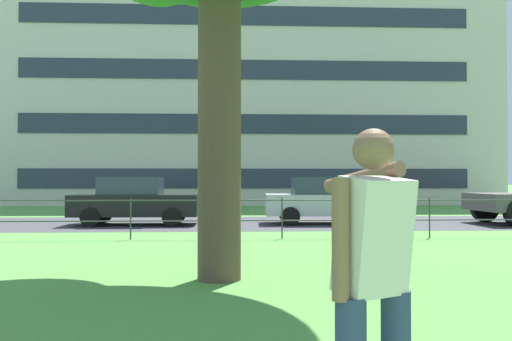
% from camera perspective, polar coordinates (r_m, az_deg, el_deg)
% --- Properties ---
extents(street_strip, '(80.00, 6.03, 0.01)m').
position_cam_1_polar(street_strip, '(18.39, 7.10, -5.51)').
color(street_strip, '#424247').
rests_on(street_strip, ground).
extents(park_fence, '(33.35, 0.04, 1.00)m').
position_cam_1_polar(park_fence, '(13.59, 10.60, -4.30)').
color(park_fence, '#333833').
rests_on(park_fence, ground).
extents(person_thrower, '(0.47, 0.88, 1.73)m').
position_cam_1_polar(person_thrower, '(2.95, 12.19, -11.22)').
color(person_thrower, navy).
rests_on(person_thrower, ground).
extents(car_black_center, '(4.00, 1.82, 1.54)m').
position_cam_1_polar(car_black_center, '(17.73, -12.75, -3.15)').
color(car_black_center, black).
rests_on(car_black_center, ground).
extents(car_silver_left, '(4.06, 1.93, 1.54)m').
position_cam_1_polar(car_silver_left, '(17.89, 7.34, -3.15)').
color(car_silver_left, '#B7BABF').
rests_on(car_silver_left, ground).
extents(apartment_building_background, '(30.11, 15.42, 15.63)m').
position_cam_1_polar(apartment_building_background, '(38.04, -1.33, 8.65)').
color(apartment_building_background, beige).
rests_on(apartment_building_background, ground).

